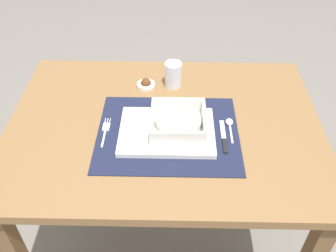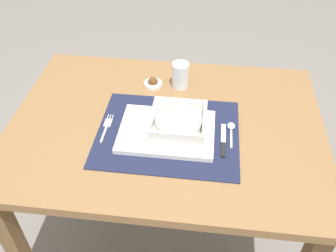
% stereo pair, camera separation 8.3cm
% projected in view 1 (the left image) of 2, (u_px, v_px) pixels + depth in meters
% --- Properties ---
extents(ground_plane, '(6.00, 6.00, 0.00)m').
position_uv_depth(ground_plane, '(165.00, 246.00, 1.68)').
color(ground_plane, slate).
extents(dining_table, '(1.00, 0.73, 0.75)m').
position_uv_depth(dining_table, '(165.00, 147.00, 1.25)').
color(dining_table, brown).
rests_on(dining_table, ground).
extents(placemat, '(0.44, 0.35, 0.00)m').
position_uv_depth(placemat, '(168.00, 133.00, 1.14)').
color(placemat, '#191E38').
rests_on(placemat, dining_table).
extents(serving_plate, '(0.29, 0.21, 0.02)m').
position_uv_depth(serving_plate, '(167.00, 131.00, 1.13)').
color(serving_plate, white).
rests_on(serving_plate, placemat).
extents(porridge_bowl, '(0.17, 0.17, 0.05)m').
position_uv_depth(porridge_bowl, '(178.00, 123.00, 1.11)').
color(porridge_bowl, white).
rests_on(porridge_bowl, serving_plate).
extents(fork, '(0.02, 0.13, 0.00)m').
position_uv_depth(fork, '(106.00, 130.00, 1.14)').
color(fork, silver).
rests_on(fork, placemat).
extents(spoon, '(0.02, 0.11, 0.01)m').
position_uv_depth(spoon, '(230.00, 124.00, 1.16)').
color(spoon, silver).
rests_on(spoon, placemat).
extents(butter_knife, '(0.01, 0.14, 0.01)m').
position_uv_depth(butter_knife, '(224.00, 138.00, 1.11)').
color(butter_knife, black).
rests_on(butter_knife, placemat).
extents(drinking_glass, '(0.06, 0.06, 0.09)m').
position_uv_depth(drinking_glass, '(173.00, 76.00, 1.30)').
color(drinking_glass, white).
rests_on(drinking_glass, dining_table).
extents(condiment_saucer, '(0.07, 0.07, 0.04)m').
position_uv_depth(condiment_saucer, '(146.00, 84.00, 1.32)').
color(condiment_saucer, white).
rests_on(condiment_saucer, dining_table).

